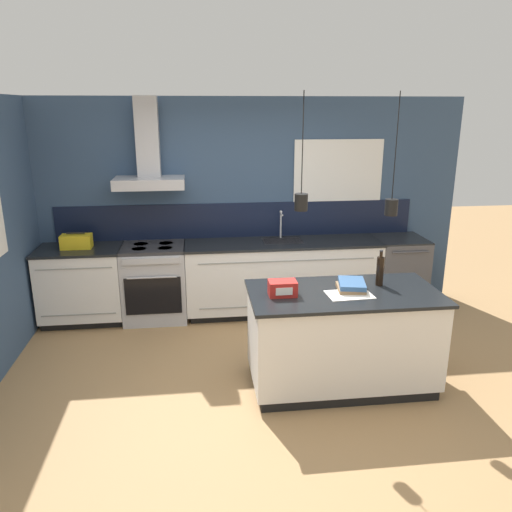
# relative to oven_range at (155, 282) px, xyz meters

# --- Properties ---
(ground_plane) EXTENTS (16.00, 16.00, 0.00)m
(ground_plane) POSITION_rel_oven_range_xyz_m (1.04, -1.69, -0.46)
(ground_plane) COLOR #A87F51
(ground_plane) RESTS_ON ground
(wall_back) EXTENTS (5.60, 2.22, 2.60)m
(wall_back) POSITION_rel_oven_range_xyz_m (0.98, 0.32, 0.90)
(wall_back) COLOR #354C6B
(wall_back) RESTS_ON ground_plane
(counter_run_left) EXTENTS (0.96, 0.64, 0.91)m
(counter_run_left) POSITION_rel_oven_range_xyz_m (-0.85, 0.01, 0.01)
(counter_run_left) COLOR black
(counter_run_left) RESTS_ON ground_plane
(counter_run_sink) EXTENTS (2.38, 0.64, 1.26)m
(counter_run_sink) POSITION_rel_oven_range_xyz_m (1.56, 0.01, 0.01)
(counter_run_sink) COLOR black
(counter_run_sink) RESTS_ON ground_plane
(oven_range) EXTENTS (0.74, 0.66, 0.91)m
(oven_range) POSITION_rel_oven_range_xyz_m (0.00, 0.00, 0.00)
(oven_range) COLOR #B5B5BA
(oven_range) RESTS_ON ground_plane
(dishwasher) EXTENTS (0.60, 0.65, 0.91)m
(dishwasher) POSITION_rel_oven_range_xyz_m (3.04, 0.00, -0.00)
(dishwasher) COLOR #4C4C51
(dishwasher) RESTS_ON ground_plane
(kitchen_island) EXTENTS (1.69, 0.87, 0.91)m
(kitchen_island) POSITION_rel_oven_range_xyz_m (1.80, -1.75, 0.00)
(kitchen_island) COLOR black
(kitchen_island) RESTS_ON ground_plane
(bottle_on_island) EXTENTS (0.07, 0.07, 0.33)m
(bottle_on_island) POSITION_rel_oven_range_xyz_m (2.16, -1.62, 0.59)
(bottle_on_island) COLOR black
(bottle_on_island) RESTS_ON kitchen_island
(book_stack) EXTENTS (0.29, 0.36, 0.08)m
(book_stack) POSITION_rel_oven_range_xyz_m (1.87, -1.71, 0.49)
(book_stack) COLOR olive
(book_stack) RESTS_ON kitchen_island
(red_supply_box) EXTENTS (0.24, 0.17, 0.13)m
(red_supply_box) POSITION_rel_oven_range_xyz_m (1.24, -1.77, 0.52)
(red_supply_box) COLOR red
(red_supply_box) RESTS_ON kitchen_island
(paper_pile) EXTENTS (0.40, 0.29, 0.01)m
(paper_pile) POSITION_rel_oven_range_xyz_m (1.82, -1.83, 0.46)
(paper_pile) COLOR silver
(paper_pile) RESTS_ON kitchen_island
(yellow_toolbox) EXTENTS (0.34, 0.18, 0.19)m
(yellow_toolbox) POSITION_rel_oven_range_xyz_m (-0.86, 0.00, 0.54)
(yellow_toolbox) COLOR gold
(yellow_toolbox) RESTS_ON counter_run_left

